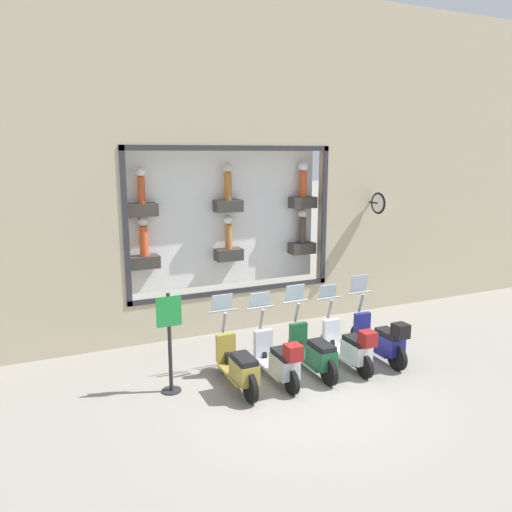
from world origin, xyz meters
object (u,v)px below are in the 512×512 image
shop_sign_post (170,339)px  scooter_silver_3 (279,360)px  scooter_green_2 (314,353)px  scooter_white_1 (350,346)px  scooter_navy_0 (382,339)px  scooter_olive_4 (238,366)px

shop_sign_post → scooter_silver_3: bearing=-104.0°
scooter_green_2 → scooter_silver_3: (-0.07, 0.80, 0.02)m
shop_sign_post → scooter_green_2: bearing=-98.6°
scooter_white_1 → scooter_green_2: size_ratio=0.99×
scooter_navy_0 → scooter_white_1: size_ratio=1.01×
scooter_olive_4 → shop_sign_post: bearing=70.2°
scooter_green_2 → scooter_olive_4: bearing=89.9°
shop_sign_post → scooter_olive_4: bearing=-109.8°
scooter_silver_3 → scooter_olive_4: 0.80m
scooter_navy_0 → scooter_silver_3: (-0.01, 2.40, -0.02)m
scooter_navy_0 → shop_sign_post: 4.41m
scooter_green_2 → shop_sign_post: shop_sign_post is taller
scooter_green_2 → scooter_olive_4: (0.00, 1.60, 0.01)m
scooter_silver_3 → scooter_green_2: bearing=-84.9°
scooter_white_1 → scooter_navy_0: bearing=-89.1°
scooter_white_1 → shop_sign_post: (0.49, 3.55, 0.55)m
scooter_green_2 → scooter_silver_3: 0.80m
scooter_navy_0 → scooter_white_1: 0.80m
scooter_olive_4 → shop_sign_post: size_ratio=0.97×
scooter_olive_4 → scooter_white_1: bearing=-91.7°
scooter_navy_0 → scooter_silver_3: 2.40m
scooter_navy_0 → scooter_green_2: (0.06, 1.60, -0.04)m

